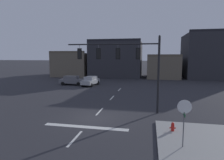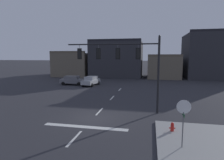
{
  "view_description": "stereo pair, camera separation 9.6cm",
  "coord_description": "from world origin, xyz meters",
  "px_view_note": "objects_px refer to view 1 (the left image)",
  "views": [
    {
      "loc": [
        4.54,
        -14.74,
        5.19
      ],
      "look_at": [
        0.74,
        4.27,
        2.73
      ],
      "focal_mm": 30.35,
      "sensor_mm": 36.0,
      "label": 1
    },
    {
      "loc": [
        4.63,
        -14.72,
        5.19
      ],
      "look_at": [
        0.74,
        4.27,
        2.73
      ],
      "focal_mm": 30.35,
      "sensor_mm": 36.0,
      "label": 2
    }
  ],
  "objects_px": {
    "stop_sign": "(184,112)",
    "car_lot_middle": "(91,81)",
    "signal_mast_near_side": "(126,60)",
    "car_lot_nearside": "(72,80)",
    "fire_hydrant": "(173,128)"
  },
  "relations": [
    {
      "from": "car_lot_nearside",
      "to": "car_lot_middle",
      "type": "distance_m",
      "value": 3.54
    },
    {
      "from": "car_lot_nearside",
      "to": "fire_hydrant",
      "type": "distance_m",
      "value": 24.49
    },
    {
      "from": "stop_sign",
      "to": "car_lot_middle",
      "type": "relative_size",
      "value": 0.61
    },
    {
      "from": "signal_mast_near_side",
      "to": "stop_sign",
      "type": "distance_m",
      "value": 8.21
    },
    {
      "from": "stop_sign",
      "to": "car_lot_middle",
      "type": "distance_m",
      "value": 24.45
    },
    {
      "from": "signal_mast_near_side",
      "to": "stop_sign",
      "type": "height_order",
      "value": "signal_mast_near_side"
    },
    {
      "from": "signal_mast_near_side",
      "to": "car_lot_nearside",
      "type": "height_order",
      "value": "signal_mast_near_side"
    },
    {
      "from": "signal_mast_near_side",
      "to": "car_lot_middle",
      "type": "distance_m",
      "value": 17.15
    },
    {
      "from": "signal_mast_near_side",
      "to": "car_lot_middle",
      "type": "xyz_separation_m",
      "value": [
        -8.08,
        14.59,
        -4.02
      ]
    },
    {
      "from": "car_lot_nearside",
      "to": "fire_hydrant",
      "type": "relative_size",
      "value": 6.04
    },
    {
      "from": "signal_mast_near_side",
      "to": "fire_hydrant",
      "type": "relative_size",
      "value": 11.33
    },
    {
      "from": "car_lot_nearside",
      "to": "car_lot_middle",
      "type": "xyz_separation_m",
      "value": [
        3.54,
        -0.11,
        0.0
      ]
    },
    {
      "from": "signal_mast_near_side",
      "to": "car_lot_middle",
      "type": "height_order",
      "value": "signal_mast_near_side"
    },
    {
      "from": "car_lot_nearside",
      "to": "fire_hydrant",
      "type": "bearing_deg",
      "value": -51.04
    },
    {
      "from": "signal_mast_near_side",
      "to": "fire_hydrant",
      "type": "height_order",
      "value": "signal_mast_near_side"
    }
  ]
}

